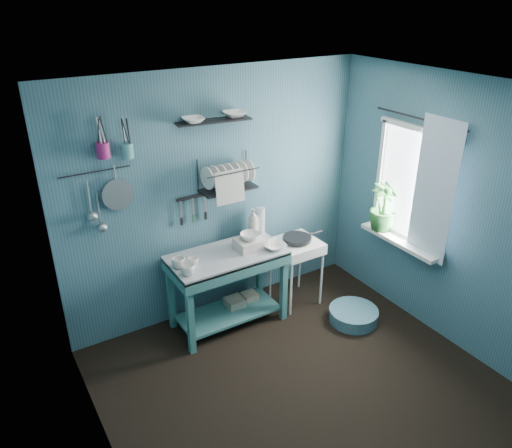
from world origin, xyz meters
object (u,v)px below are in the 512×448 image
hotplate_stand (296,271)px  utensil_cup_magenta (103,150)px  work_counter (228,289)px  dish_rack (228,174)px  mug_left (188,270)px  floor_basin (353,315)px  wash_tub (250,244)px  utensil_cup_teal (127,151)px  potted_plant (383,207)px  colander (118,194)px  mug_mid (193,262)px  water_bottle (261,220)px  soap_bottle (253,222)px  frying_pan (297,238)px  storage_tin_small (250,301)px  mug_right (179,263)px  storage_tin_large (235,308)px

hotplate_stand → utensil_cup_magenta: (-1.78, 0.31, 1.55)m
work_counter → dish_rack: size_ratio=2.06×
mug_left → floor_basin: mug_left is taller
work_counter → wash_tub: wash_tub is taller
dish_rack → utensil_cup_magenta: size_ratio=4.23×
work_counter → utensil_cup_teal: bearing=170.3°
dish_rack → potted_plant: 1.65m
colander → mug_mid: bearing=-36.1°
water_bottle → hotplate_stand: size_ratio=0.39×
soap_bottle → water_bottle: 0.10m
wash_tub → frying_pan: (0.56, -0.01, -0.09)m
colander → potted_plant: size_ratio=0.55×
mug_left → floor_basin: (1.59, -0.49, -0.79)m
mug_mid → potted_plant: size_ratio=0.20×
storage_tin_small → floor_basin: (0.81, -0.73, -0.04)m
mug_right → hotplate_stand: 1.40m
frying_pan → utensil_cup_magenta: (-1.78, 0.31, 1.15)m
work_counter → wash_tub: size_ratio=4.05×
mug_left → frying_pan: size_ratio=0.41×
utensil_cup_magenta → storage_tin_small: utensil_cup_magenta is taller
dish_rack → frying_pan: bearing=-17.5°
colander → mug_left: bearing=-49.0°
mug_left → utensil_cup_teal: (-0.29, 0.44, 1.03)m
utensil_cup_teal → potted_plant: 2.61m
storage_tin_small → floor_basin: size_ratio=0.40×
soap_bottle → potted_plant: 1.35m
mug_left → water_bottle: water_bottle is taller
mug_mid → colander: size_ratio=0.36×
mug_left → potted_plant: (2.09, -0.25, 0.23)m
dish_rack → storage_tin_large: (-0.06, -0.18, -1.41)m
storage_tin_small → mug_mid: bearing=-168.4°
mug_left → mug_right: (-0.02, 0.16, 0.00)m
work_counter → utensil_cup_magenta: bearing=174.2°
soap_bottle → water_bottle: soap_bottle is taller
wash_tub → hotplate_stand: 0.75m
wash_tub → hotplate_stand: wash_tub is taller
mug_right → storage_tin_small: 1.10m
utensil_cup_magenta → soap_bottle: bearing=-3.3°
utensil_cup_teal → wash_tub: bearing=-16.4°
mug_right → frying_pan: 1.32m
wash_tub → storage_tin_small: size_ratio=1.40×
floor_basin → colander: bearing=154.4°
utensil_cup_magenta → storage_tin_large: bearing=-12.2°
water_bottle → utensil_cup_magenta: bearing=177.7°
wash_tub → floor_basin: bearing=-36.0°
soap_bottle → potted_plant: size_ratio=0.59×
wash_tub → dish_rack: 0.71m
utensil_cup_teal → colander: size_ratio=0.46×
floor_basin → mug_mid: bearing=158.5°
mug_mid → storage_tin_large: mug_mid is taller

